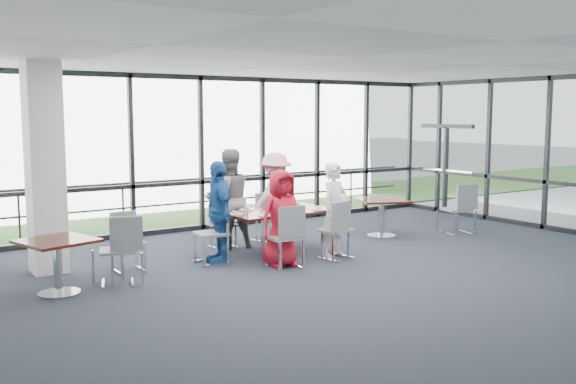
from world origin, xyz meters
TOP-DOWN VIEW (x-y plane):
  - floor at (0.00, 0.00)m, footprint 12.00×10.00m
  - ceiling at (0.00, 0.00)m, footprint 12.00×10.00m
  - curtain_wall_back at (0.00, 5.00)m, footprint 12.00×0.10m
  - exit_door at (6.00, 3.75)m, footprint 0.12×1.60m
  - structural_column at (-3.60, 3.00)m, footprint 0.50×0.50m
  - apron at (0.00, 10.00)m, footprint 80.00×70.00m
  - grass_strip at (0.00, 8.00)m, footprint 80.00×5.00m
  - hangar_main at (4.00, 32.00)m, footprint 24.00×10.00m
  - guard_rail at (0.00, 5.60)m, footprint 12.00×0.06m
  - main_table at (0.07, 2.18)m, footprint 1.96×1.13m
  - side_table_left at (-3.81, 1.64)m, footprint 1.08×1.08m
  - side_table_right at (2.58, 2.28)m, footprint 1.21×1.21m
  - diner_near_left at (-0.43, 1.31)m, footprint 0.76×0.50m
  - diner_near_right at (0.70, 1.39)m, footprint 0.68×0.56m
  - diner_far_left at (-0.46, 3.00)m, footprint 0.93×0.63m
  - diner_far_right at (0.60, 3.09)m, footprint 1.17×0.75m
  - diner_end at (-1.14, 2.11)m, footprint 0.72×1.06m
  - chair_main_nl at (-0.47, 1.21)m, footprint 0.52×0.52m
  - chair_main_nr at (0.60, 1.24)m, footprint 0.57×0.57m
  - chair_main_fl at (-0.53, 3.10)m, footprint 0.44×0.44m
  - chair_main_fr at (0.46, 3.20)m, footprint 0.53×0.53m
  - chair_main_end at (-1.28, 2.11)m, footprint 0.52×0.52m
  - chair_spare_la at (-2.97, 1.71)m, footprint 0.60×0.60m
  - chair_spare_lb at (-2.58, 2.34)m, footprint 0.43×0.43m
  - chair_spare_r at (4.02, 1.65)m, footprint 0.60×0.60m
  - plate_nl at (-0.43, 1.80)m, footprint 0.24×0.24m
  - plate_nr at (0.69, 1.84)m, footprint 0.25×0.25m
  - plate_fl at (-0.37, 2.50)m, footprint 0.27×0.27m
  - plate_fr at (0.50, 2.56)m, footprint 0.28×0.28m
  - plate_end at (-0.77, 2.19)m, footprint 0.26×0.26m
  - tumbler_a at (-0.15, 1.93)m, footprint 0.07×0.07m
  - tumbler_b at (0.35, 1.94)m, footprint 0.07×0.07m
  - tumbler_c at (0.06, 2.43)m, footprint 0.07×0.07m
  - tumbler_d at (-0.64, 2.06)m, footprint 0.07×0.07m
  - menu_a at (-0.09, 1.69)m, footprint 0.32×0.24m
  - menu_b at (0.86, 1.92)m, footprint 0.31×0.23m
  - menu_c at (0.22, 2.52)m, footprint 0.39×0.39m
  - condiment_caddy at (0.09, 2.22)m, footprint 0.10×0.07m
  - ketchup_bottle at (0.04, 2.24)m, footprint 0.06×0.06m
  - green_bottle at (0.16, 2.26)m, footprint 0.05×0.05m

SIDE VIEW (x-z plane):
  - apron at x=0.00m, z-range -0.03..-0.01m
  - floor at x=0.00m, z-range -0.02..0.00m
  - grass_strip at x=0.00m, z-range 0.01..0.01m
  - chair_main_fl at x=-0.53m, z-range 0.00..0.83m
  - chair_main_fr at x=0.46m, z-range 0.00..0.88m
  - chair_spare_lb at x=-2.58m, z-range 0.00..0.89m
  - chair_main_nr at x=0.60m, z-range 0.00..0.97m
  - chair_spare_la at x=-2.97m, z-range 0.00..0.97m
  - chair_main_nl at x=-0.47m, z-range 0.00..0.98m
  - chair_main_end at x=-1.28m, z-range 0.00..0.98m
  - chair_spare_r at x=4.02m, z-range 0.00..0.99m
  - guard_rail at x=0.00m, z-range 0.47..0.53m
  - main_table at x=0.07m, z-range 0.25..1.00m
  - side_table_left at x=-3.81m, z-range 0.26..1.01m
  - side_table_right at x=2.58m, z-range 0.27..1.02m
  - menu_a at x=-0.09m, z-range 0.75..0.75m
  - menu_b at x=0.86m, z-range 0.75..0.75m
  - menu_c at x=0.22m, z-range 0.75..0.75m
  - plate_nl at x=-0.43m, z-range 0.75..0.76m
  - plate_nr at x=0.69m, z-range 0.75..0.76m
  - plate_fl at x=-0.37m, z-range 0.75..0.76m
  - plate_fr at x=0.50m, z-range 0.75..0.76m
  - plate_end at x=-0.77m, z-range 0.75..0.76m
  - condiment_caddy at x=0.09m, z-range 0.75..0.79m
  - diner_near_left at x=-0.43m, z-range 0.00..1.55m
  - diner_near_right at x=0.70m, z-range 0.00..1.60m
  - tumbler_b at x=0.35m, z-range 0.75..0.88m
  - tumbler_a at x=-0.15m, z-range 0.75..0.89m
  - tumbler_d at x=-0.64m, z-range 0.75..0.89m
  - tumbler_c at x=0.06m, z-range 0.75..0.90m
  - diner_end at x=-1.14m, z-range 0.00..1.67m
  - ketchup_bottle at x=0.04m, z-range 0.75..0.93m
  - diner_far_right at x=0.60m, z-range 0.00..1.69m
  - green_bottle at x=0.16m, z-range 0.75..0.95m
  - diner_far_left at x=-0.46m, z-range 0.00..1.79m
  - exit_door at x=6.00m, z-range 0.00..2.10m
  - curtain_wall_back at x=0.00m, z-range 0.00..3.20m
  - structural_column at x=-3.60m, z-range 0.00..3.20m
  - hangar_main at x=4.00m, z-range 0.00..6.00m
  - ceiling at x=0.00m, z-range 3.18..3.22m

